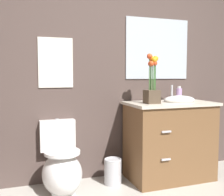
# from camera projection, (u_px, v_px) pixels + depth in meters

# --- Properties ---
(wall_back) EXTENTS (4.40, 0.05, 2.50)m
(wall_back) POSITION_uv_depth(u_px,v_px,m) (134.00, 66.00, 3.17)
(wall_back) COLOR #4C3D38
(wall_back) RESTS_ON ground_plane
(toilet) EXTENTS (0.38, 0.59, 0.69)m
(toilet) POSITION_uv_depth(u_px,v_px,m) (61.00, 168.00, 2.68)
(toilet) COLOR white
(toilet) RESTS_ON ground_plane
(vanity_cabinet) EXTENTS (0.94, 0.56, 1.03)m
(vanity_cabinet) POSITION_uv_depth(u_px,v_px,m) (169.00, 139.00, 3.03)
(vanity_cabinet) COLOR brown
(vanity_cabinet) RESTS_ON ground_plane
(flower_vase) EXTENTS (0.14, 0.14, 0.51)m
(flower_vase) POSITION_uv_depth(u_px,v_px,m) (152.00, 84.00, 2.84)
(flower_vase) COLOR #4C3D2D
(flower_vase) RESTS_ON vanity_cabinet
(soap_bottle) EXTENTS (0.07, 0.07, 0.17)m
(soap_bottle) POSITION_uv_depth(u_px,v_px,m) (179.00, 94.00, 3.19)
(soap_bottle) COLOR #B28CBF
(soap_bottle) RESTS_ON vanity_cabinet
(trash_bin) EXTENTS (0.18, 0.18, 0.27)m
(trash_bin) POSITION_uv_depth(u_px,v_px,m) (113.00, 171.00, 2.88)
(trash_bin) COLOR #B7B7BC
(trash_bin) RESTS_ON ground_plane
(wall_poster) EXTENTS (0.36, 0.01, 0.51)m
(wall_poster) POSITION_uv_depth(u_px,v_px,m) (56.00, 63.00, 2.84)
(wall_poster) COLOR silver
(wall_mirror) EXTENTS (0.80, 0.01, 0.70)m
(wall_mirror) POSITION_uv_depth(u_px,v_px,m) (158.00, 49.00, 3.22)
(wall_mirror) COLOR #B2BCC6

